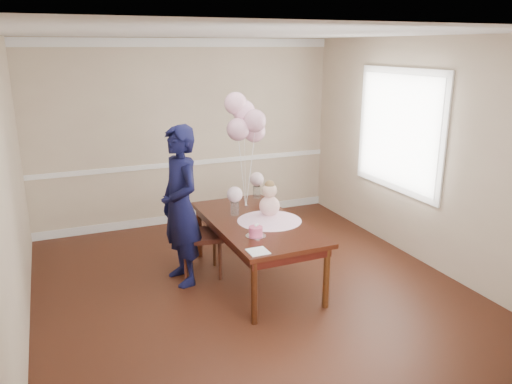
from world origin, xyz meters
The scene contains 52 objects.
floor centered at (0.00, 0.00, 0.00)m, with size 4.50×5.00×0.00m, color black.
ceiling centered at (0.00, 0.00, 2.70)m, with size 4.50×5.00×0.02m, color white.
wall_back centered at (0.00, 2.50, 1.35)m, with size 4.50×0.02×2.70m, color tan.
wall_front centered at (0.00, -2.50, 1.35)m, with size 4.50×0.02×2.70m, color tan.
wall_left centered at (-2.25, 0.00, 1.35)m, with size 0.02×5.00×2.70m, color tan.
wall_right centered at (2.25, 0.00, 1.35)m, with size 0.02×5.00×2.70m, color tan.
chair_rail_trim centered at (0.00, 2.49, 0.90)m, with size 4.50×0.02×0.07m, color white.
crown_molding centered at (0.00, 2.49, 2.63)m, with size 4.50×0.02×0.12m, color white.
baseboard_trim centered at (0.00, 2.49, 0.06)m, with size 4.50×0.02×0.12m, color silver.
window_frame centered at (2.23, 0.50, 1.55)m, with size 0.02×1.66×1.56m, color white.
window_blinds centered at (2.21, 0.50, 1.55)m, with size 0.01×1.50×1.40m, color white.
dining_table_top centered at (0.15, 0.24, 0.69)m, with size 0.95×1.90×0.05m, color black.
table_apron centered at (0.15, 0.24, 0.62)m, with size 0.85×1.80×0.09m, color black.
table_leg_fl centered at (-0.24, -0.64, 0.33)m, with size 0.07×0.07×0.66m, color black.
table_leg_fr centered at (0.56, -0.63, 0.33)m, with size 0.07×0.07×0.66m, color black.
table_leg_bl centered at (-0.26, 1.11, 0.33)m, with size 0.07×0.07×0.66m, color black.
table_leg_br centered at (0.54, 1.12, 0.33)m, with size 0.07×0.07×0.66m, color black.
baby_skirt centered at (0.29, 0.19, 0.76)m, with size 0.72×0.72×0.09m, color #FFBBDB.
baby_torso centered at (0.29, 0.19, 0.88)m, with size 0.23×0.23×0.23m, color pink.
baby_head centered at (0.29, 0.19, 1.06)m, with size 0.16×0.16×0.16m, color beige.
baby_hair centered at (0.29, 0.19, 1.12)m, with size 0.11×0.11×0.11m, color brown.
cake_platter centered at (-0.03, -0.19, 0.71)m, with size 0.21×0.21×0.01m, color #B7B7BC.
birthday_cake centered at (-0.03, -0.19, 0.77)m, with size 0.14×0.14×0.09m, color #D6436F.
cake_flower_a centered at (-0.03, -0.19, 0.83)m, with size 0.03×0.03×0.03m, color white.
cake_flower_b centered at (-0.01, -0.17, 0.83)m, with size 0.03×0.03×0.03m, color white.
rose_vase_near centered at (0.00, 0.52, 0.79)m, with size 0.09×0.09×0.15m, color white.
roses_near centered at (0.00, 0.52, 0.96)m, with size 0.18×0.18×0.18m, color beige.
rose_vase_far centered at (0.50, 1.05, 0.79)m, with size 0.09×0.09×0.15m, color white.
roses_far centered at (0.50, 1.05, 0.96)m, with size 0.18×0.18×0.18m, color beige.
napkin centered at (-0.17, -0.57, 0.72)m, with size 0.19×0.19×0.01m, color white.
balloon_weight centered at (0.24, 0.76, 0.72)m, with size 0.04×0.04×0.02m, color white.
balloon_a centered at (0.14, 0.76, 1.66)m, with size 0.27×0.27×0.27m, color #DA9AB0.
balloon_b centered at (0.33, 0.71, 1.75)m, with size 0.27×0.27×0.27m, color #D798AE.
balloon_c centered at (0.26, 0.86, 1.85)m, with size 0.27×0.27×0.27m, color #FFB4D4.
balloon_d centered at (0.16, 0.87, 1.94)m, with size 0.27×0.27×0.27m, color #FFB4CD.
balloon_e centered at (0.38, 0.84, 1.61)m, with size 0.27×0.27×0.27m, color #E7A3BC.
balloon_ribbon_a centered at (0.19, 0.76, 1.12)m, with size 0.00×0.00×0.80m, color white.
balloon_ribbon_b centered at (0.29, 0.74, 1.17)m, with size 0.00×0.00×0.89m, color white.
balloon_ribbon_c centered at (0.25, 0.81, 1.21)m, with size 0.00×0.00×0.99m, color white.
balloon_ribbon_d centered at (0.20, 0.82, 1.26)m, with size 0.00×0.00×1.08m, color white.
balloon_ribbon_e centered at (0.31, 0.80, 1.10)m, with size 0.00×0.00×0.75m, color white.
dining_chair_seat centered at (-0.40, 0.61, 0.48)m, with size 0.47×0.47×0.05m, color #33130D.
chair_leg_fl centered at (-0.62, 0.45, 0.23)m, with size 0.04×0.04×0.46m, color #39170F.
chair_leg_fr centered at (-0.23, 0.39, 0.23)m, with size 0.04×0.04×0.46m, color black.
chair_leg_bl centered at (-0.56, 0.83, 0.23)m, with size 0.04×0.04×0.46m, color #37190F.
chair_leg_br centered at (-0.17, 0.77, 0.23)m, with size 0.04×0.04×0.46m, color #3A1D10.
chair_back_post_l centered at (-0.64, 0.45, 0.80)m, with size 0.04×0.04×0.60m, color #3B2010.
chair_back_post_r centered at (-0.58, 0.84, 0.80)m, with size 0.04×0.04×0.60m, color #35190E.
chair_slat_low centered at (-0.61, 0.64, 0.67)m, with size 0.03×0.43×0.05m, color #38210F.
chair_slat_mid centered at (-0.61, 0.64, 0.84)m, with size 0.03×0.43×0.05m, color #32190D.
chair_slat_top centered at (-0.61, 0.64, 1.01)m, with size 0.03×0.43×0.05m, color #3B1C10.
woman centered at (-0.63, 0.53, 0.89)m, with size 0.65×0.43×1.79m, color black.
Camera 1 is at (-1.88, -4.59, 2.59)m, focal length 35.00 mm.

